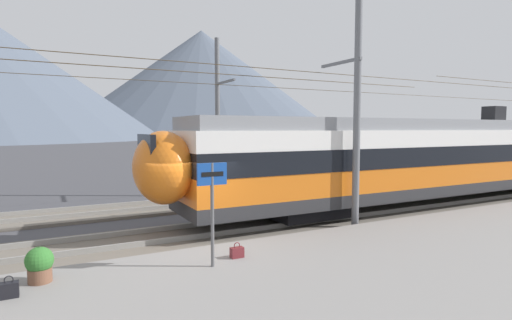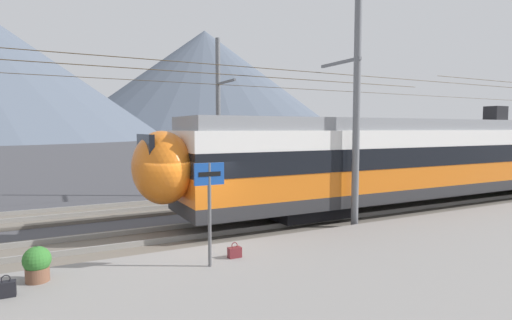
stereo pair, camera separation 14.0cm
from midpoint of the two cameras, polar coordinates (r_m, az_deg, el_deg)
ground_plane at (r=11.92m, az=-8.35°, el=-12.48°), size 400.00×400.00×0.00m
platform_slab at (r=7.68m, az=4.51°, el=-21.00°), size 120.00×8.34×0.33m
track_near at (r=13.19m, az=-10.37°, el=-10.53°), size 120.00×3.00×0.28m
track_far at (r=17.95m, az=-15.08°, el=-6.60°), size 120.00×3.00×0.28m
train_near_platform at (r=19.61m, az=24.08°, el=0.44°), size 25.84×2.97×4.27m
train_far_track at (r=34.27m, az=32.50°, el=1.68°), size 28.12×2.87×4.27m
catenary_mast_mid at (r=14.04m, az=13.96°, el=7.18°), size 44.79×2.08×8.03m
catenary_mast_far_side at (r=20.59m, az=-5.02°, el=6.35°), size 44.79×2.24×8.00m
platform_sign at (r=9.15m, az=-6.17°, el=-4.37°), size 0.70×0.08×2.37m
handbag_beside_passenger at (r=9.13m, az=-31.42°, el=-15.28°), size 0.32×0.18×0.42m
handbag_near_sign at (r=10.08m, az=-2.64°, el=-12.88°), size 0.32×0.18×0.38m
potted_plant_platform_edge at (r=9.60m, az=-28.17°, el=-12.66°), size 0.55×0.55×0.73m
mountain_central_peak at (r=223.76m, az=-7.20°, el=10.70°), size 149.98×149.98×55.99m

